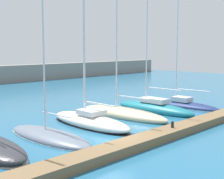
% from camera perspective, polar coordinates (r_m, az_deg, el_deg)
% --- Properties ---
extents(ground_plane, '(120.00, 120.00, 0.00)m').
position_cam_1_polar(ground_plane, '(21.56, -0.16, -8.98)').
color(ground_plane, '#236084').
extents(dock_pier, '(34.38, 1.55, 0.54)m').
position_cam_1_polar(dock_pier, '(20.30, 3.66, -9.22)').
color(dock_pier, brown).
rests_on(dock_pier, ground_plane).
extents(sailboat_slate_fourth, '(2.54, 8.08, 12.98)m').
position_cam_1_polar(sailboat_slate_fourth, '(22.84, -10.66, -7.82)').
color(sailboat_slate_fourth, slate).
rests_on(sailboat_slate_fourth, ground_plane).
extents(sailboat_ivory_fifth, '(2.81, 8.49, 15.07)m').
position_cam_1_polar(sailboat_ivory_fifth, '(25.97, -3.79, -5.20)').
color(sailboat_ivory_fifth, silver).
rests_on(sailboat_ivory_fifth, ground_plane).
extents(sailboat_sand_sixth, '(2.47, 9.42, 17.69)m').
position_cam_1_polar(sailboat_sand_sixth, '(29.49, 1.86, -3.97)').
color(sailboat_sand_sixth, beige).
rests_on(sailboat_sand_sixth, ground_plane).
extents(sailboat_teal_seventh, '(2.59, 8.83, 13.57)m').
position_cam_1_polar(sailboat_teal_seventh, '(32.01, 7.20, -3.10)').
color(sailboat_teal_seventh, '#19707F').
rests_on(sailboat_teal_seventh, ground_plane).
extents(sailboat_navy_eighth, '(2.17, 8.27, 13.42)m').
position_cam_1_polar(sailboat_navy_eighth, '(34.97, 11.96, -2.54)').
color(sailboat_navy_eighth, navy).
rests_on(sailboat_navy_eighth, ground_plane).
extents(dock_bollard, '(0.20, 0.20, 0.44)m').
position_cam_1_polar(dock_bollard, '(23.42, 10.24, -5.87)').
color(dock_bollard, black).
rests_on(dock_bollard, dock_pier).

